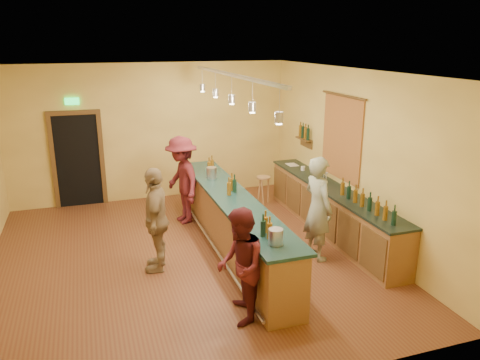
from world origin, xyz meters
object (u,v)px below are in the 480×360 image
object	(u,v)px
bartender	(318,208)
customer_c	(182,180)
bar_stool	(264,183)
back_counter	(331,210)
customer_b	(156,219)
tasting_bar	(232,220)
customer_a	(240,266)

from	to	relation	value
bartender	customer_c	bearing A→B (deg)	29.28
bar_stool	bartender	bearing A→B (deg)	-92.55
customer_c	bartender	bearing A→B (deg)	27.11
back_counter	customer_b	bearing A→B (deg)	-173.09
back_counter	bar_stool	size ratio (longest dim) A/B	6.88
tasting_bar	customer_a	distance (m)	2.17
bartender	customer_b	xyz separation A→B (m)	(-2.70, 0.46, -0.04)
customer_a	customer_c	size ratio (longest dim) A/B	0.88
customer_a	customer_b	world-z (taller)	customer_b
customer_a	customer_b	xyz separation A→B (m)	(-0.83, 1.85, 0.08)
bar_stool	customer_c	bearing A→B (deg)	-165.95
customer_a	customer_c	distance (m)	3.79
tasting_bar	customer_c	distance (m)	1.81
customer_b	customer_c	size ratio (longest dim) A/B	0.96
back_counter	tasting_bar	size ratio (longest dim) A/B	0.89
customer_b	back_counter	bearing A→B (deg)	111.71
tasting_bar	customer_a	bearing A→B (deg)	-104.70
bartender	customer_c	world-z (taller)	bartender
bartender	bar_stool	bearing A→B (deg)	-11.21
bartender	customer_a	distance (m)	2.34
bartender	customer_c	distance (m)	3.04
back_counter	bartender	world-z (taller)	bartender
back_counter	customer_c	size ratio (longest dim) A/B	2.49
tasting_bar	customer_c	xyz separation A→B (m)	(-0.55, 1.70, 0.31)
bartender	tasting_bar	bearing A→B (deg)	53.49
back_counter	customer_c	bearing A→B (deg)	150.13
customer_b	bar_stool	xyz separation A→B (m)	(2.83, 2.44, -0.36)
customer_c	bar_stool	world-z (taller)	customer_c
back_counter	tasting_bar	distance (m)	2.11
tasting_bar	customer_b	xyz separation A→B (m)	(-1.38, -0.24, 0.27)
tasting_bar	bar_stool	world-z (taller)	tasting_bar
tasting_bar	customer_a	world-z (taller)	customer_a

